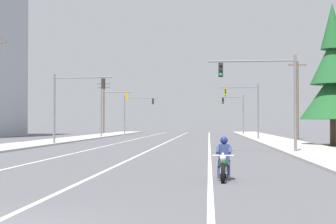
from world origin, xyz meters
TOP-DOWN VIEW (x-y plane):
  - lane_stripe_center at (0.10, 45.00)m, footprint 0.16×100.00m
  - lane_stripe_left at (-4.22, 45.00)m, footprint 0.16×100.00m
  - lane_stripe_right at (4.28, 45.00)m, footprint 0.16×100.00m
  - sidewalk_kerb_right at (11.08, 40.00)m, footprint 4.40×110.00m
  - sidewalk_kerb_left at (-11.08, 40.00)m, footprint 4.40×110.00m
  - motorcycle_with_rider at (4.74, 8.87)m, footprint 0.70×2.19m
  - traffic_signal_near_right at (8.05, 24.80)m, footprint 5.59×0.37m
  - traffic_signal_near_left at (-7.77, 36.26)m, footprint 5.27×0.50m
  - traffic_signal_mid_right at (8.49, 50.21)m, footprint 4.35×0.37m
  - traffic_signal_mid_left at (-8.47, 58.03)m, footprint 3.99×0.55m
  - traffic_signal_far_right at (8.52, 73.13)m, footprint 3.78×0.38m
  - traffic_signal_far_left at (-7.64, 74.53)m, footprint 5.50×0.38m
  - utility_pole_right_far at (14.27, 51.62)m, footprint 2.06×0.26m
  - utility_pole_left_far at (-13.51, 79.03)m, footprint 2.16×0.26m
  - conifer_tree_right_verge_far at (14.49, 35.58)m, footprint 5.40×5.40m

SIDE VIEW (x-z plane):
  - lane_stripe_center at x=0.10m, z-range 0.00..0.01m
  - lane_stripe_left at x=-4.22m, z-range 0.00..0.01m
  - lane_stripe_right at x=4.28m, z-range 0.00..0.01m
  - sidewalk_kerb_right at x=11.08m, z-range 0.00..0.14m
  - sidewalk_kerb_left at x=-11.08m, z-range 0.00..0.14m
  - motorcycle_with_rider at x=4.74m, z-range -0.14..1.32m
  - traffic_signal_far_right at x=8.52m, z-range 0.93..7.13m
  - traffic_signal_mid_left at x=-8.47m, z-range 0.94..7.14m
  - traffic_signal_mid_right at x=8.49m, z-range 0.96..7.16m
  - traffic_signal_near_left at x=-7.77m, z-range 1.02..7.22m
  - traffic_signal_far_left at x=-7.64m, z-range 1.04..7.24m
  - traffic_signal_near_right at x=8.05m, z-range 1.04..7.24m
  - utility_pole_right_far at x=14.27m, z-range 0.20..9.06m
  - utility_pole_left_far at x=-13.51m, z-range 0.36..9.24m
  - conifer_tree_right_verge_far at x=14.49m, z-range -0.50..11.40m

